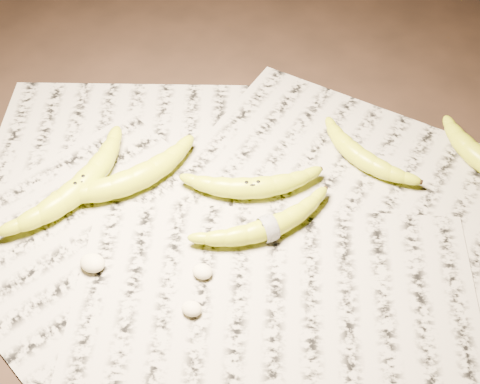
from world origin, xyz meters
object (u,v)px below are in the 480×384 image
(banana_center, at_px, (252,186))
(banana_taped, at_px, (268,227))
(banana_left_b, at_px, (133,178))
(banana_upper_a, at_px, (360,155))
(banana_left_a, at_px, (80,186))

(banana_center, bearing_deg, banana_taped, -77.88)
(banana_left_b, height_order, banana_upper_a, banana_left_b)
(banana_upper_a, bearing_deg, banana_left_a, -122.74)
(banana_center, bearing_deg, banana_left_b, 171.55)
(banana_left_a, height_order, banana_center, banana_left_a)
(banana_left_a, distance_m, banana_upper_a, 0.44)
(banana_left_a, relative_size, banana_taped, 1.17)
(banana_taped, bearing_deg, banana_center, 81.47)
(banana_center, distance_m, banana_taped, 0.08)
(banana_left_b, height_order, banana_taped, banana_left_b)
(banana_upper_a, bearing_deg, banana_left_b, -123.17)
(banana_taped, bearing_deg, banana_upper_a, 19.45)
(banana_center, height_order, banana_upper_a, banana_center)
(banana_left_b, bearing_deg, banana_upper_a, -22.92)
(banana_left_b, relative_size, banana_taped, 1.05)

